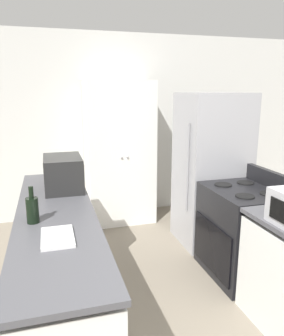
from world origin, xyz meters
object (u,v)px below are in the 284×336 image
refrigerator (211,170)px  microwave (63,173)px  pantry_cabinet (120,153)px  stove (242,232)px  wine_bottle (32,209)px

refrigerator → microwave: (-1.72, -0.29, 0.15)m
pantry_cabinet → microwave: pantry_cabinet is taller
pantry_cabinet → stove: pantry_cabinet is taller
pantry_cabinet → stove: (0.86, -1.74, -0.52)m
stove → wine_bottle: wine_bottle is taller
pantry_cabinet → stove: 2.01m
pantry_cabinet → refrigerator: (0.90, -0.96, -0.08)m
pantry_cabinet → refrigerator: pantry_cabinet is taller
pantry_cabinet → refrigerator: size_ratio=1.09×
pantry_cabinet → microwave: (-0.82, -1.25, 0.07)m
pantry_cabinet → stove: size_ratio=1.86×
stove → wine_bottle: size_ratio=3.86×
pantry_cabinet → wine_bottle: bearing=-118.0°
microwave → wine_bottle: (-0.26, -0.78, -0.06)m
stove → refrigerator: size_ratio=0.58×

